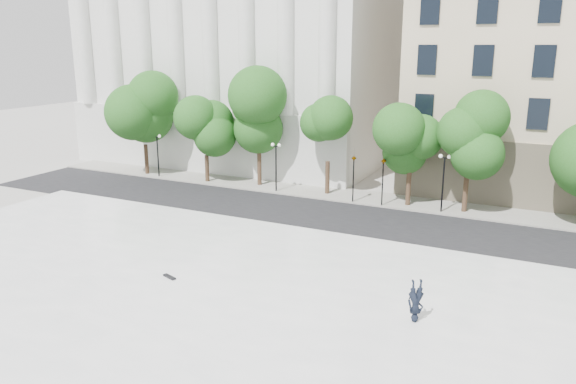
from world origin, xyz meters
name	(u,v)px	position (x,y,z in m)	size (l,w,h in m)	color
ground	(178,334)	(0.00, 0.00, 0.00)	(160.00, 160.00, 0.00)	#B1AEA7
plaza	(217,300)	(0.00, 3.00, 0.23)	(44.00, 22.00, 0.45)	white
street	(335,218)	(0.00, 18.00, 0.01)	(60.00, 8.00, 0.02)	black
far_sidewalk	(363,197)	(0.00, 24.00, 0.06)	(60.00, 4.00, 0.12)	gray
building_west	(261,34)	(-17.00, 38.57, 12.89)	(31.50, 27.65, 25.60)	silver
traffic_light_west	(354,156)	(-0.22, 22.30, 3.66)	(0.89, 1.68, 4.17)	black
traffic_light_east	(384,159)	(2.08, 22.30, 3.67)	(0.50, 1.71, 4.18)	black
person_lying	(415,316)	(8.89, 4.64, 0.71)	(0.68, 0.45, 1.87)	black
skateboard	(169,277)	(-3.33, 3.75, 0.49)	(0.85, 0.22, 0.09)	black
street_trees	(355,135)	(-0.63, 23.49, 5.05)	(46.80, 5.55, 7.84)	#382619
lamp_posts	(353,165)	(-0.37, 22.60, 2.91)	(36.86, 0.28, 4.41)	black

